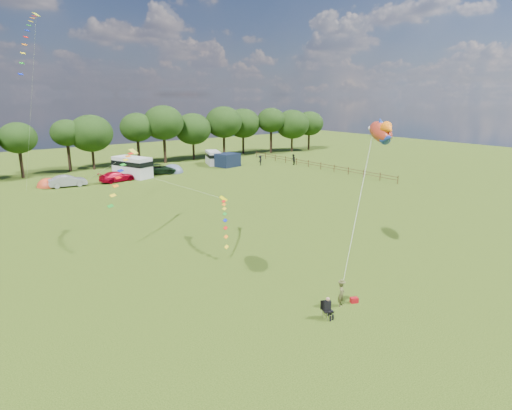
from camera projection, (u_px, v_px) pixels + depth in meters
ground_plane at (331, 291)px, 27.04m from camera, size 180.00×180.00×0.00m
tree_line at (114, 130)px, 71.25m from camera, size 102.98×10.98×10.27m
fence at (314, 164)px, 72.15m from camera, size 0.12×33.12×1.20m
car_b at (68, 181)px, 57.55m from camera, size 4.62×2.15×1.58m
car_c at (117, 177)px, 61.02m from camera, size 5.17×2.93×1.46m
car_d at (159, 169)px, 66.96m from camera, size 6.25×4.50×1.55m
campervan_c at (132, 166)px, 64.06m from camera, size 4.65×6.77×3.05m
campervan_d at (213, 157)px, 75.93m from camera, size 3.66×5.29×2.39m
tent_orange at (48, 186)px, 57.95m from camera, size 2.93×3.21×2.29m
tent_greyblue at (173, 172)px, 68.48m from camera, size 3.48×3.82×2.59m
awning_navy at (228, 160)px, 73.75m from camera, size 4.14×3.61×2.26m
kite_flyer at (341, 294)px, 25.04m from camera, size 0.65×0.56×1.49m
camp_chair at (327, 305)px, 23.68m from camera, size 0.66×0.68×1.26m
kite_bag at (354, 300)px, 25.57m from camera, size 0.53×0.46×0.32m
fish_kite at (382, 132)px, 29.36m from camera, size 2.74×3.61×1.96m
streamer_kite_a at (29, 32)px, 37.35m from camera, size 3.28×5.50×5.73m
streamer_kite_b at (124, 168)px, 35.43m from camera, size 4.40×4.74×3.84m
streamer_kite_c at (225, 214)px, 34.70m from camera, size 3.25×5.03×2.83m
walker_a at (293, 160)px, 75.53m from camera, size 1.06×1.06×1.91m
walker_b at (260, 160)px, 75.01m from camera, size 1.23×1.05×1.74m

